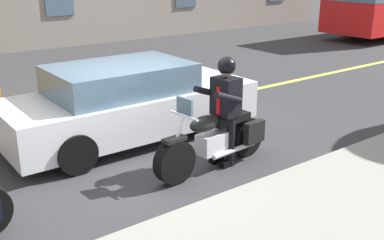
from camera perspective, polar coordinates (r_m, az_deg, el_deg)
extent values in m
plane|color=#333335|center=(7.80, -5.62, -4.36)|extent=(80.00, 80.00, 0.00)
cube|color=#E5DB4C|center=(9.47, -11.94, -0.43)|extent=(60.00, 0.16, 0.01)
cylinder|color=black|center=(6.70, -2.17, -5.22)|extent=(0.68, 0.26, 0.66)
cylinder|color=black|center=(7.71, 6.67, -2.04)|extent=(0.68, 0.26, 0.66)
cube|color=silver|center=(7.17, 2.72, -2.81)|extent=(0.58, 0.33, 0.32)
ellipsoid|color=black|center=(6.91, 1.59, -0.45)|extent=(0.58, 0.33, 0.24)
cube|color=black|center=(7.30, 4.71, 0.21)|extent=(0.72, 0.35, 0.12)
cube|color=black|center=(7.49, 7.72, -1.50)|extent=(0.41, 0.16, 0.36)
cube|color=black|center=(7.76, 5.25, -0.67)|extent=(0.41, 0.16, 0.36)
cylinder|color=silver|center=(6.61, -2.07, -3.04)|extent=(0.35, 0.08, 0.76)
cylinder|color=silver|center=(6.57, -1.04, 0.55)|extent=(0.09, 0.60, 0.04)
cube|color=black|center=(6.57, -2.21, -2.43)|extent=(0.37, 0.19, 0.06)
cylinder|color=silver|center=(7.33, 5.25, -3.73)|extent=(0.90, 0.17, 0.08)
cube|color=slate|center=(6.55, -0.92, 1.58)|extent=(0.07, 0.32, 0.28)
cylinder|color=black|center=(7.26, 4.79, -2.57)|extent=(0.14, 0.14, 0.84)
cube|color=black|center=(7.36, 4.39, -5.37)|extent=(0.27, 0.13, 0.10)
cylinder|color=black|center=(7.41, 3.44, -2.08)|extent=(0.14, 0.14, 0.84)
cube|color=black|center=(7.51, 3.06, -4.82)|extent=(0.27, 0.13, 0.10)
cube|color=black|center=(7.11, 4.24, 2.94)|extent=(0.36, 0.43, 0.60)
cube|color=red|center=(7.01, 3.32, 2.39)|extent=(0.03, 0.07, 0.44)
cylinder|color=black|center=(6.83, 4.54, 2.77)|extent=(0.56, 0.15, 0.28)
cylinder|color=black|center=(7.12, 1.97, 3.51)|extent=(0.56, 0.15, 0.28)
sphere|color=tan|center=(7.01, 4.32, 6.33)|extent=(0.22, 0.22, 0.22)
sphere|color=black|center=(7.00, 4.33, 6.73)|extent=(0.28, 0.28, 0.28)
cylinder|color=black|center=(22.15, 19.27, 11.17)|extent=(1.00, 0.30, 1.00)
cube|color=white|center=(8.44, -7.52, 1.37)|extent=(4.60, 1.80, 0.70)
cube|color=slate|center=(8.20, -8.90, 4.78)|extent=(2.40, 1.60, 0.60)
cylinder|color=black|center=(9.93, -2.60, 2.79)|extent=(0.64, 0.22, 0.64)
cylinder|color=black|center=(8.64, 3.76, 0.29)|extent=(0.64, 0.22, 0.64)
cylinder|color=black|center=(8.72, -18.56, -0.50)|extent=(0.64, 0.22, 0.64)
cylinder|color=black|center=(7.21, -14.15, -4.10)|extent=(0.64, 0.22, 0.64)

